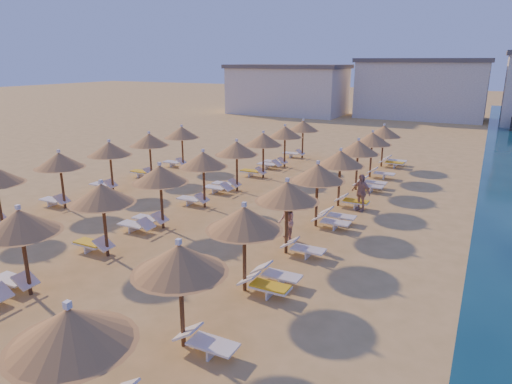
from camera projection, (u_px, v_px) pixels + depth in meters
The scene contains 8 objects.
ground at pixel (189, 245), 18.16m from camera, with size 220.00×220.00×0.00m, color #DCAD60.
hotel_blocks at pixel (430, 89), 55.26m from camera, with size 49.02×11.89×8.10m.
parasol_row_east at pixel (287, 193), 16.77m from camera, with size 2.42×35.52×2.96m.
parasol_row_west at pixel (160, 175), 19.33m from camera, with size 2.42×35.52×2.96m.
parasol_row_inland at pixel (60, 161), 21.99m from camera, with size 2.42×22.28×2.96m.
loungers at pixel (186, 226), 19.30m from camera, with size 15.01×34.62×0.66m.
beachgoer_c at pixel (361, 193), 22.09m from camera, with size 1.07×0.45×1.83m, color tan.
beachgoer_b at pixel (286, 222), 18.36m from camera, with size 0.81×0.63×1.67m, color tan.
Camera 1 is at (10.07, -13.77, 7.10)m, focal length 32.00 mm.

